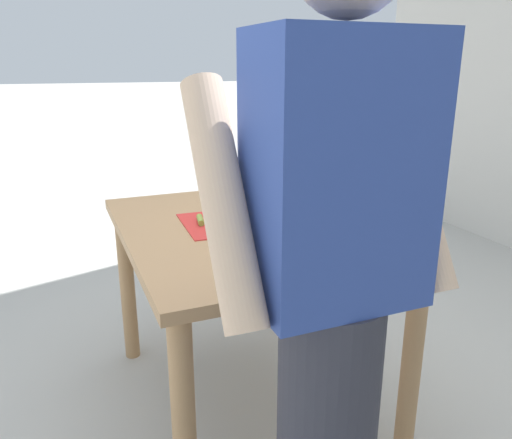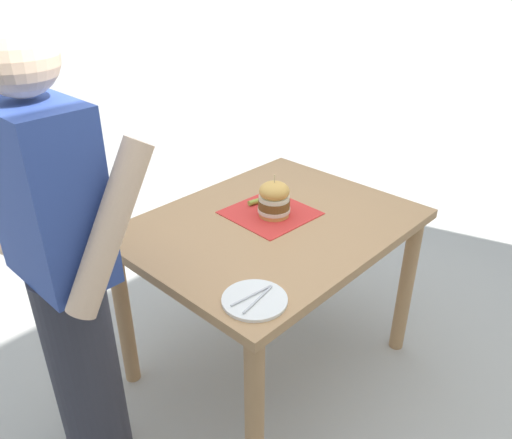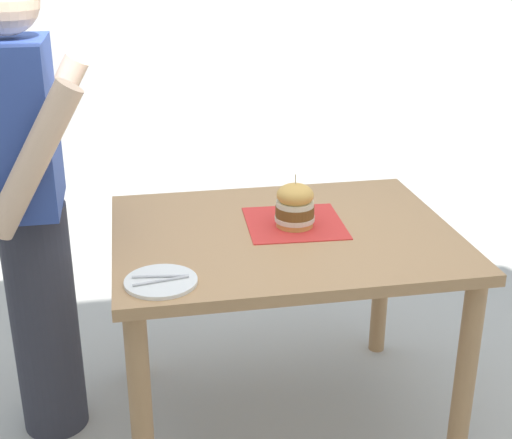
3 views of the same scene
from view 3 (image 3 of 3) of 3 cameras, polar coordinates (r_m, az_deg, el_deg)
name	(u,v)px [view 3 (image 3 of 3)]	position (r m, az deg, el deg)	size (l,w,h in m)	color
ground_plane	(281,417)	(2.91, 2.01, -15.49)	(80.00, 80.00, 0.00)	#ADAAA3
patio_table	(283,262)	(2.55, 2.21, -3.38)	(0.93, 1.19, 0.80)	tan
serving_paper	(294,223)	(2.57, 3.10, -0.28)	(0.34, 0.34, 0.00)	red
sandwich	(295,205)	(2.51, 3.13, 1.15)	(0.14, 0.14, 0.19)	gold
pickle_spear	(295,209)	(2.66, 3.16, 0.87)	(0.02, 0.02, 0.09)	#8EA83D
side_plate_with_forks	(161,281)	(2.15, -7.62, -4.93)	(0.22, 0.22, 0.02)	white
diner_across_table	(32,210)	(2.56, -17.50, 0.72)	(0.55, 0.35, 1.69)	#33333D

